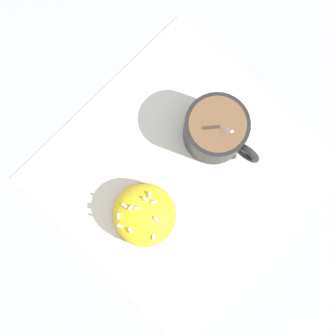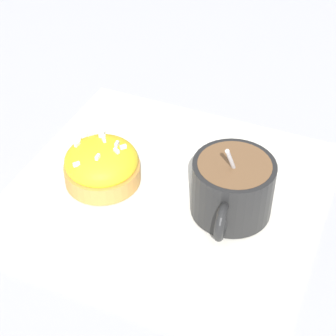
{
  "view_description": "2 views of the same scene",
  "coord_description": "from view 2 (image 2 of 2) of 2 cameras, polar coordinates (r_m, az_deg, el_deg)",
  "views": [
    {
      "loc": [
        0.07,
        0.05,
        0.63
      ],
      "look_at": [
        0.01,
        -0.01,
        0.03
      ],
      "focal_mm": 50.0,
      "sensor_mm": 36.0,
      "label": 1
    },
    {
      "loc": [
        -0.17,
        0.41,
        0.42
      ],
      "look_at": [
        -0.0,
        -0.0,
        0.03
      ],
      "focal_mm": 60.0,
      "sensor_mm": 36.0,
      "label": 2
    }
  ],
  "objects": [
    {
      "name": "ground_plane",
      "position": [
        0.61,
        -0.13,
        -2.57
      ],
      "size": [
        3.0,
        3.0,
        0.0
      ],
      "primitive_type": "plane",
      "color": "#B2B2B7"
    },
    {
      "name": "paper_napkin",
      "position": [
        0.61,
        -0.13,
        -2.47
      ],
      "size": [
        0.33,
        0.32,
        0.0
      ],
      "color": "white",
      "rests_on": "ground_plane"
    },
    {
      "name": "coffee_cup",
      "position": [
        0.57,
        6.43,
        -2.11
      ],
      "size": [
        0.08,
        0.11,
        0.09
      ],
      "color": "black",
      "rests_on": "paper_napkin"
    },
    {
      "name": "frosted_pastry",
      "position": [
        0.61,
        -6.75,
        0.32
      ],
      "size": [
        0.08,
        0.08,
        0.05
      ],
      "color": "#D19347",
      "rests_on": "paper_napkin"
    }
  ]
}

